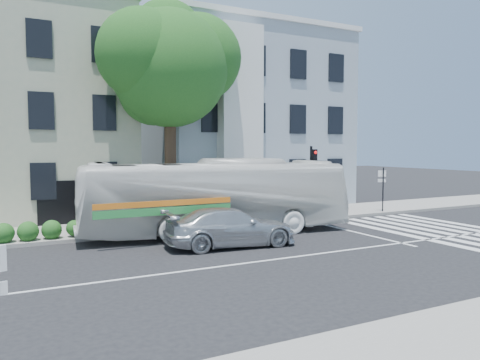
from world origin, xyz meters
TOP-DOWN VIEW (x-y plane):
  - ground at (0.00, 0.00)m, footprint 120.00×120.00m
  - sidewalk_far at (0.00, 8.00)m, footprint 80.00×4.00m
  - building_left at (-7.00, 15.00)m, footprint 12.00×10.00m
  - building_right at (7.00, 15.00)m, footprint 12.00×10.00m
  - street_tree at (0.06, 8.74)m, footprint 7.30×5.90m
  - bus at (0.91, 5.16)m, footprint 4.02×11.92m
  - sedan at (0.33, 2.60)m, footprint 2.58×5.22m
  - hedge at (-5.62, 6.49)m, footprint 8.16×4.07m
  - traffic_signal at (6.54, 5.94)m, footprint 0.40×0.52m
  - fire_hydrant at (9.00, 6.32)m, footprint 0.41×0.25m
  - far_sign_pole at (11.73, 6.40)m, footprint 0.42×0.25m

SIDE VIEW (x-z plane):
  - ground at x=0.00m, z-range 0.00..0.00m
  - sidewalk_far at x=0.00m, z-range 0.00..0.15m
  - hedge at x=-5.62m, z-range 0.15..0.85m
  - fire_hydrant at x=9.00m, z-range 0.16..0.87m
  - sedan at x=0.33m, z-range 0.00..1.46m
  - bus at x=0.91m, z-range 0.00..3.26m
  - far_sign_pole at x=11.73m, z-range 0.48..2.95m
  - traffic_signal at x=6.54m, z-range 0.56..4.36m
  - building_left at x=-7.00m, z-range 0.00..11.00m
  - building_right at x=7.00m, z-range 0.00..11.00m
  - street_tree at x=0.06m, z-range 2.28..13.38m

